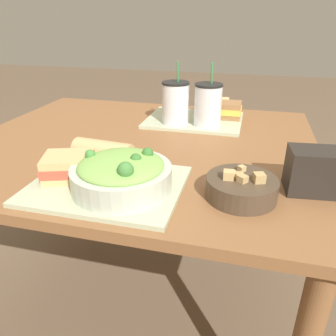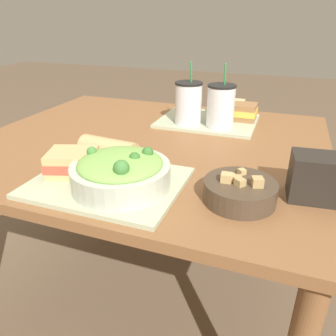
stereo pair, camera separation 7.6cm
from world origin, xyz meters
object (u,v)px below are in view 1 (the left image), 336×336
at_px(salad_bowl, 122,173).
at_px(baguette_far, 213,105).
at_px(drink_cup_red, 208,106).
at_px(baguette_near, 104,153).
at_px(chip_bag, 314,171).
at_px(soup_bowl, 241,187).
at_px(drink_cup_dark, 175,104).
at_px(sandwich_far, 224,110).
at_px(sandwich_near, 69,167).

xyz_separation_m(salad_bowl, baguette_far, (0.13, 0.74, -0.01)).
bearing_deg(drink_cup_red, salad_bowl, -103.25).
xyz_separation_m(baguette_far, drink_cup_red, (0.00, -0.19, 0.04)).
bearing_deg(salad_bowl, baguette_near, 129.54).
distance_m(baguette_far, drink_cup_red, 0.19).
bearing_deg(chip_bag, baguette_near, 174.01).
distance_m(baguette_far, chip_bag, 0.70).
relative_size(drink_cup_red, chip_bag, 1.77).
xyz_separation_m(soup_bowl, chip_bag, (0.17, 0.07, 0.03)).
relative_size(soup_bowl, baguette_far, 1.25).
bearing_deg(soup_bowl, baguette_near, 168.91).
bearing_deg(salad_bowl, baguette_far, 80.01).
bearing_deg(salad_bowl, drink_cup_red, 76.75).
distance_m(salad_bowl, baguette_far, 0.75).
bearing_deg(drink_cup_dark, drink_cup_red, 0.00).
bearing_deg(baguette_near, salad_bowl, -134.67).
height_order(salad_bowl, sandwich_far, salad_bowl).
bearing_deg(drink_cup_dark, sandwich_near, -106.59).
bearing_deg(drink_cup_red, drink_cup_dark, 180.00).
xyz_separation_m(sandwich_far, chip_bag, (0.27, -0.56, 0.01)).
relative_size(baguette_near, drink_cup_dark, 0.76).
bearing_deg(baguette_near, sandwich_near, 159.53).
xyz_separation_m(drink_cup_red, chip_bag, (0.32, -0.43, -0.03)).
height_order(baguette_far, chip_bag, chip_bag).
bearing_deg(salad_bowl, sandwich_far, 74.86).
bearing_deg(salad_bowl, drink_cup_dark, 89.52).
distance_m(sandwich_far, baguette_far, 0.08).
xyz_separation_m(sandwich_near, drink_cup_red, (0.29, 0.54, 0.04)).
bearing_deg(baguette_far, baguette_near, 157.19).
height_order(baguette_near, drink_cup_red, drink_cup_red).
xyz_separation_m(sandwich_near, baguette_far, (0.29, 0.72, 0.00)).
height_order(baguette_near, chip_bag, chip_bag).
bearing_deg(sandwich_near, salad_bowl, -26.26).
height_order(soup_bowl, drink_cup_dark, drink_cup_dark).
bearing_deg(baguette_far, chip_bag, -154.43).
xyz_separation_m(salad_bowl, soup_bowl, (0.29, 0.05, -0.03)).
bearing_deg(drink_cup_red, baguette_far, 90.05).
relative_size(soup_bowl, sandwich_near, 1.09).
bearing_deg(baguette_near, chip_bag, -84.39).
distance_m(drink_cup_dark, drink_cup_red, 0.13).
bearing_deg(salad_bowl, sandwich_near, 172.53).
bearing_deg(sandwich_far, salad_bowl, -104.89).
bearing_deg(drink_cup_red, baguette_near, -118.53).
xyz_separation_m(soup_bowl, baguette_far, (-0.16, 0.69, 0.02)).
relative_size(soup_bowl, chip_bag, 1.29).
distance_m(sandwich_near, drink_cup_red, 0.61).
height_order(sandwich_far, baguette_far, baguette_far).
relative_size(baguette_far, drink_cup_dark, 0.58).
xyz_separation_m(drink_cup_dark, chip_bag, (0.45, -0.43, -0.03)).
xyz_separation_m(sandwich_far, drink_cup_red, (-0.05, -0.13, 0.04)).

